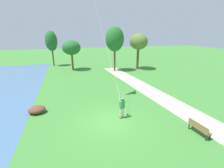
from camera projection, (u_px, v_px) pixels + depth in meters
ground_plane at (109, 122)px, 11.80m from camera, size 120.00×120.00×0.00m
walkway_path at (167, 101)px, 15.38m from camera, size 5.06×32.09×0.02m
person_kite_flyer at (122, 106)px, 12.08m from camera, size 0.51×0.63×1.83m
park_bench_near_walkway at (199, 128)px, 10.22m from camera, size 0.56×1.53×0.88m
tree_treeline_left at (71, 48)px, 26.92m from camera, size 3.15×3.09×5.20m
tree_horizon_far at (139, 42)px, 27.38m from camera, size 3.08×3.50×6.30m
tree_treeline_center at (51, 41)px, 30.04m from camera, size 2.26×2.17×6.78m
tree_lakeside_near at (115, 39)px, 25.96m from camera, size 3.11×2.83×7.42m
lakeside_shrub at (37, 110)px, 13.03m from camera, size 1.38×1.15×0.61m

